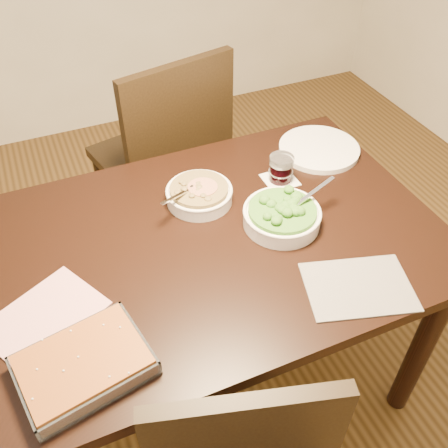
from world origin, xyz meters
name	(u,v)px	position (x,y,z in m)	size (l,w,h in m)	color
ground	(207,377)	(0.00, 0.00, 0.00)	(4.00, 4.00, 0.00)	#402B12
table	(202,263)	(0.00, 0.00, 0.65)	(1.40, 0.90, 0.75)	black
magazine_a	(45,317)	(-0.45, -0.10, 0.75)	(0.27, 0.20, 0.01)	#BB3557
magazine_b	(358,287)	(0.32, -0.32, 0.75)	(0.28, 0.20, 0.00)	#2A2932
coaster	(280,180)	(0.34, 0.16, 0.75)	(0.10, 0.10, 0.00)	white
stew_bowl	(199,194)	(0.06, 0.17, 0.78)	(0.21, 0.21, 0.08)	white
broccoli_bowl	(282,215)	(0.25, -0.03, 0.78)	(0.26, 0.23, 0.09)	white
baking_dish	(84,365)	(-0.39, -0.29, 0.78)	(0.32, 0.26, 0.05)	silver
wine_tumbler	(281,168)	(0.34, 0.16, 0.80)	(0.08, 0.08, 0.09)	black
dinner_plate	(319,149)	(0.55, 0.26, 0.76)	(0.28, 0.28, 0.02)	white
chair_far	(167,153)	(0.13, 0.73, 0.56)	(0.56, 0.56, 1.00)	black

